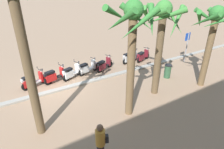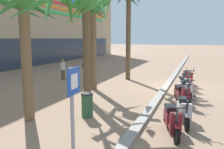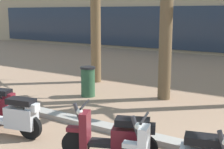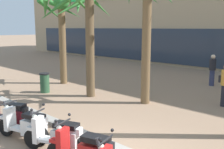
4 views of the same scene
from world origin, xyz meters
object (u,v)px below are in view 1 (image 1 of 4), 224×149
Objects in this scene: scooter_maroon_tail_end at (142,56)px; litter_bin at (168,71)px; pedestrian_by_palm_tree at (101,143)px; palm_tree_by_mall_entrance at (16,12)px; scooter_white_gap_after_mid at (71,73)px; palm_tree_mid_walkway at (132,35)px; scooter_white_mid_front at (87,68)px; scooter_red_mid_rear at (54,76)px; scooter_silver_lead_nearest at (129,57)px; palm_tree_far_corner at (162,28)px; palm_tree_near_sign at (213,28)px; crossing_sign at (187,44)px; scooter_red_second_in_line at (33,81)px; scooter_maroon_last_in_row at (104,65)px.

litter_bin is (0.49, 3.25, 0.03)m from scooter_maroon_tail_end.
scooter_maroon_tail_end is 10.32m from pedestrian_by_palm_tree.
palm_tree_by_mall_entrance reaches higher than scooter_maroon_tail_end.
palm_tree_mid_walkway is at bearing 102.06° from scooter_white_gap_after_mid.
scooter_red_mid_rear reaches higher than scooter_white_mid_front.
scooter_silver_lead_nearest is at bearing -178.05° from scooter_white_mid_front.
scooter_silver_lead_nearest is at bearing -108.19° from palm_tree_far_corner.
scooter_silver_lead_nearest is 10.24m from palm_tree_by_mall_entrance.
palm_tree_by_mall_entrance is at bearing -61.17° from pedestrian_by_palm_tree.
palm_tree_near_sign is at bearing 136.46° from scooter_white_mid_front.
litter_bin is at bearing -60.21° from palm_tree_near_sign.
palm_tree_far_corner reaches higher than scooter_red_mid_rear.
scooter_red_mid_rear is 1.81× the size of litter_bin.
crossing_sign is at bearing -154.44° from pedestrian_by_palm_tree.
scooter_white_mid_front is 1.08× the size of scooter_white_gap_after_mid.
palm_tree_far_corner is at bearing -152.39° from pedestrian_by_palm_tree.
pedestrian_by_palm_tree reaches higher than scooter_red_second_in_line.
scooter_maroon_tail_end and scooter_maroon_last_in_row have the same top height.
scooter_maroon_tail_end is 1.17m from scooter_silver_lead_nearest.
palm_tree_near_sign is (2.36, 3.23, 2.10)m from crossing_sign.
palm_tree_far_corner reaches higher than scooter_white_gap_after_mid.
crossing_sign is (-11.59, 1.94, 1.04)m from scooter_red_second_in_line.
palm_tree_near_sign is 3.32m from palm_tree_far_corner.
pedestrian_by_palm_tree is at bearing 35.52° from palm_tree_mid_walkway.
scooter_white_mid_front is at bearing -177.71° from scooter_red_mid_rear.
scooter_white_gap_after_mid is 6.85m from palm_tree_by_mall_entrance.
scooter_silver_lead_nearest is 6.20m from scooter_red_mid_rear.
scooter_white_gap_after_mid is at bearing -29.62° from litter_bin.
scooter_maroon_last_in_row is at bearing -16.14° from crossing_sign.
scooter_red_second_in_line is at bearing -1.65° from scooter_white_gap_after_mid.
scooter_red_second_in_line is 7.18m from palm_tree_mid_walkway.
scooter_maroon_tail_end is at bearing 179.49° from scooter_maroon_last_in_row.
pedestrian_by_palm_tree is (8.21, 1.82, -2.70)m from palm_tree_near_sign.
palm_tree_mid_walkway is 5.69m from palm_tree_near_sign.
crossing_sign is 2.53× the size of litter_bin.
scooter_white_mid_front is 1.87× the size of litter_bin.
palm_tree_mid_walkway reaches higher than pedestrian_by_palm_tree.
scooter_red_mid_rear is at bearing -10.71° from crossing_sign.
scooter_red_second_in_line is 0.35× the size of palm_tree_near_sign.
litter_bin is at bearing 100.27° from scooter_silver_lead_nearest.
palm_tree_mid_walkway is (-2.23, 5.19, 3.47)m from scooter_red_mid_rear.
pedestrian_by_palm_tree is (2.53, 1.81, -3.03)m from palm_tree_mid_walkway.
litter_bin is (3.42, 1.38, -1.02)m from crossing_sign.
scooter_red_second_in_line is 0.32× the size of palm_tree_mid_walkway.
scooter_red_mid_rear is 1.02× the size of scooter_red_second_in_line.
litter_bin is at bearing 21.90° from crossing_sign.
palm_tree_far_corner reaches higher than scooter_red_second_in_line.
palm_tree_by_mall_entrance is 9.85m from palm_tree_near_sign.
scooter_red_second_in_line is at bearing 1.48° from scooter_white_mid_front.
scooter_maroon_last_in_row is (2.54, 0.25, -0.02)m from scooter_silver_lead_nearest.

